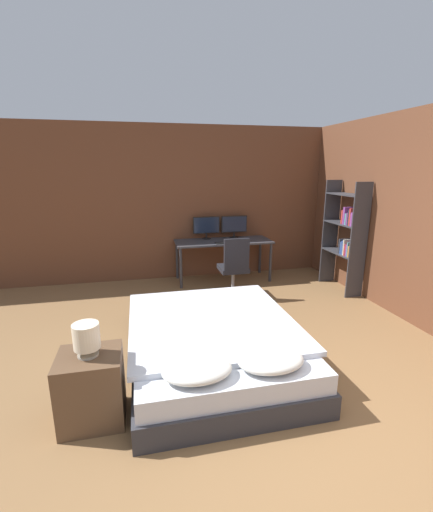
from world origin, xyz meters
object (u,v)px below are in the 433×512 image
Objects in this scene: nightstand at (92,388)px; bookshelf at (347,232)px; bedside_lamp at (86,337)px; monitor_right at (234,225)px; bed at (214,344)px; computer_mouse at (242,241)px; desk at (223,245)px; monitor_left at (206,226)px; keyboard at (226,243)px; office_chair at (234,273)px.

bookshelf is at bearing 31.47° from nightstand.
monitor_right is (2.13, 3.43, 0.23)m from bedside_lamp.
computer_mouse reaches higher than bed.
desk is 2.07m from bookshelf.
bed is 3.00m from monitor_left.
desk is at bearing 142.47° from computer_mouse.
keyboard is at bearing -90.00° from desk.
keyboard is (-0.26, -0.44, -0.22)m from monitor_right.
bed is 2.20× the size of office_chair.
monitor_left is (0.50, 2.86, 0.73)m from bed.
bookshelf is (3.67, 2.24, 0.70)m from nightstand.
bed is at bearing -111.61° from office_chair.
keyboard is at bearing -59.27° from monitor_left.
bed is at bearing 26.93° from nightstand.
monitor_left is at bearing 180.00° from monitor_right.
computer_mouse is at bearing -37.53° from desk.
office_chair is at bearing 175.13° from bookshelf.
computer_mouse is at bearing 54.28° from nightstand.
nightstand is at bearing -125.72° from computer_mouse.
desk is (1.87, 3.21, 0.36)m from nightstand.
bedside_lamp reaches higher than desk.
bookshelf reaches higher than desk.
desk is at bearing 87.88° from office_chair.
desk is 0.37m from computer_mouse.
monitor_right is at bearing 74.35° from office_chair.
desk is (1.87, 3.21, -0.08)m from bedside_lamp.
monitor_right reaches higher than computer_mouse.
office_chair reaches higher than keyboard.
monitor_left is 0.27× the size of bookshelf.
computer_mouse is 0.04× the size of bookshelf.
bedside_lamp is 0.28× the size of office_chair.
monitor_right is (0.52, 0.00, 0.00)m from monitor_left.
monitor_left is at bearing 80.17° from bed.
monitor_right is 1.22m from office_chair.
nightstand is at bearing -120.24° from desk.
monitor_right is (2.13, 3.43, 0.67)m from nightstand.
bookshelf is (1.79, -0.97, 0.34)m from desk.
nightstand reaches higher than bed.
keyboard reaches higher than bed.
bedside_lamp is 0.55× the size of monitor_right.
nightstand is 3.56m from keyboard.
office_chair is at bearing 52.48° from bedside_lamp.
office_chair reaches higher than nightstand.
monitor_right reaches higher than keyboard.
monitor_left reaches higher than bed.
monitor_right is at bearing 59.27° from keyboard.
monitor_left is 0.55m from keyboard.
desk is 4.41× the size of keyboard.
bookshelf reaches higher than computer_mouse.
bedside_lamp is at bearing -115.18° from monitor_left.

